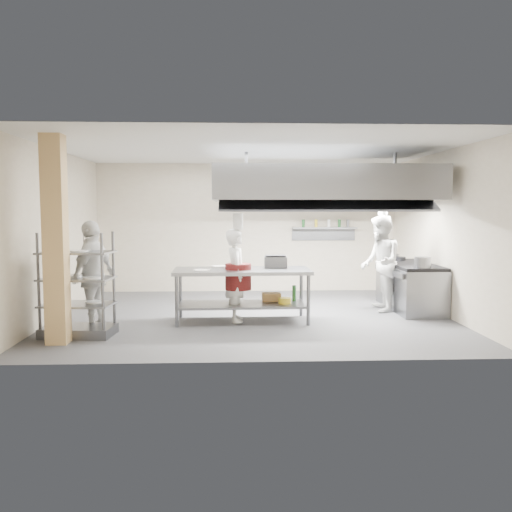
{
  "coord_description": "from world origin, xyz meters",
  "views": [
    {
      "loc": [
        -0.38,
        -9.76,
        1.95
      ],
      "look_at": [
        0.07,
        0.2,
        1.08
      ],
      "focal_mm": 38.0,
      "sensor_mm": 36.0,
      "label": 1
    }
  ],
  "objects_px": {
    "chef_head": "(236,275)",
    "chef_plating": "(93,276)",
    "pass_rack": "(77,284)",
    "chef_line": "(380,263)",
    "cooking_range": "(410,288)",
    "griddle": "(276,262)",
    "stockpot": "(423,262)",
    "island": "(242,295)"
  },
  "relations": [
    {
      "from": "griddle",
      "to": "cooking_range",
      "type": "bearing_deg",
      "value": 17.1
    },
    {
      "from": "chef_plating",
      "to": "chef_line",
      "type": "bearing_deg",
      "value": 124.48
    },
    {
      "from": "pass_rack",
      "to": "chef_plating",
      "type": "relative_size",
      "value": 0.9
    },
    {
      "from": "pass_rack",
      "to": "chef_line",
      "type": "bearing_deg",
      "value": 24.78
    },
    {
      "from": "pass_rack",
      "to": "chef_plating",
      "type": "xyz_separation_m",
      "value": [
        0.14,
        0.4,
        0.08
      ]
    },
    {
      "from": "chef_line",
      "to": "griddle",
      "type": "height_order",
      "value": "chef_line"
    },
    {
      "from": "island",
      "to": "pass_rack",
      "type": "height_order",
      "value": "pass_rack"
    },
    {
      "from": "stockpot",
      "to": "chef_plating",
      "type": "bearing_deg",
      "value": -172.4
    },
    {
      "from": "pass_rack",
      "to": "chef_line",
      "type": "height_order",
      "value": "chef_line"
    },
    {
      "from": "chef_head",
      "to": "island",
      "type": "bearing_deg",
      "value": -106.54
    },
    {
      "from": "island",
      "to": "chef_head",
      "type": "height_order",
      "value": "chef_head"
    },
    {
      "from": "cooking_range",
      "to": "chef_head",
      "type": "xyz_separation_m",
      "value": [
        -3.38,
        -0.95,
        0.38
      ]
    },
    {
      "from": "chef_line",
      "to": "pass_rack",
      "type": "bearing_deg",
      "value": -64.16
    },
    {
      "from": "island",
      "to": "griddle",
      "type": "relative_size",
      "value": 5.88
    },
    {
      "from": "cooking_range",
      "to": "chef_line",
      "type": "bearing_deg",
      "value": -166.21
    },
    {
      "from": "chef_head",
      "to": "chef_plating",
      "type": "relative_size",
      "value": 0.91
    },
    {
      "from": "island",
      "to": "chef_head",
      "type": "relative_size",
      "value": 1.46
    },
    {
      "from": "chef_head",
      "to": "stockpot",
      "type": "relative_size",
      "value": 5.61
    },
    {
      "from": "chef_head",
      "to": "chef_plating",
      "type": "bearing_deg",
      "value": 100.86
    },
    {
      "from": "pass_rack",
      "to": "cooking_range",
      "type": "height_order",
      "value": "pass_rack"
    },
    {
      "from": "cooking_range",
      "to": "chef_line",
      "type": "height_order",
      "value": "chef_line"
    },
    {
      "from": "cooking_range",
      "to": "stockpot",
      "type": "height_order",
      "value": "stockpot"
    },
    {
      "from": "island",
      "to": "griddle",
      "type": "bearing_deg",
      "value": 22.02
    },
    {
      "from": "chef_head",
      "to": "stockpot",
      "type": "height_order",
      "value": "chef_head"
    },
    {
      "from": "chef_head",
      "to": "chef_line",
      "type": "bearing_deg",
      "value": -77.32
    },
    {
      "from": "cooking_range",
      "to": "griddle",
      "type": "xyz_separation_m",
      "value": [
        -2.68,
        -0.72,
        0.59
      ]
    },
    {
      "from": "cooking_range",
      "to": "chef_head",
      "type": "bearing_deg",
      "value": -164.26
    },
    {
      "from": "island",
      "to": "pass_rack",
      "type": "xyz_separation_m",
      "value": [
        -2.54,
        -0.97,
        0.34
      ]
    },
    {
      "from": "island",
      "to": "chef_plating",
      "type": "relative_size",
      "value": 1.33
    },
    {
      "from": "chef_line",
      "to": "chef_plating",
      "type": "relative_size",
      "value": 1.04
    },
    {
      "from": "chef_plating",
      "to": "pass_rack",
      "type": "bearing_deg",
      "value": -0.1
    },
    {
      "from": "cooking_range",
      "to": "chef_line",
      "type": "relative_size",
      "value": 1.09
    },
    {
      "from": "pass_rack",
      "to": "cooking_range",
      "type": "distance_m",
      "value": 6.15
    },
    {
      "from": "island",
      "to": "chef_head",
      "type": "xyz_separation_m",
      "value": [
        -0.1,
        0.02,
        0.35
      ]
    },
    {
      "from": "island",
      "to": "cooking_range",
      "type": "relative_size",
      "value": 1.17
    },
    {
      "from": "griddle",
      "to": "pass_rack",
      "type": "bearing_deg",
      "value": -156.6
    },
    {
      "from": "island",
      "to": "chef_line",
      "type": "distance_m",
      "value": 2.81
    },
    {
      "from": "pass_rack",
      "to": "griddle",
      "type": "xyz_separation_m",
      "value": [
        3.14,
        1.23,
        0.21
      ]
    },
    {
      "from": "chef_line",
      "to": "cooking_range",
      "type": "bearing_deg",
      "value": 110.6
    },
    {
      "from": "pass_rack",
      "to": "chef_head",
      "type": "bearing_deg",
      "value": 27.86
    },
    {
      "from": "chef_plating",
      "to": "griddle",
      "type": "height_order",
      "value": "chef_plating"
    },
    {
      "from": "griddle",
      "to": "stockpot",
      "type": "relative_size",
      "value": 1.4
    }
  ]
}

